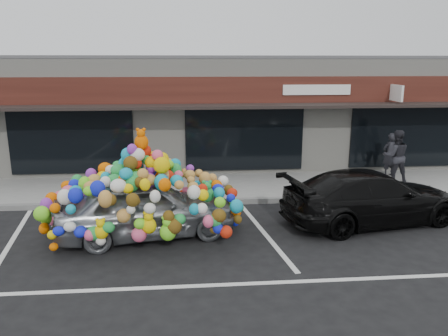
{
  "coord_description": "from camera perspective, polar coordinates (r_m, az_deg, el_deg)",
  "views": [
    {
      "loc": [
        0.95,
        -9.75,
        4.11
      ],
      "look_at": [
        1.92,
        1.4,
        1.37
      ],
      "focal_mm": 35.0,
      "sensor_mm": 36.0,
      "label": 1
    }
  ],
  "objects": [
    {
      "name": "ground",
      "position": [
        10.62,
        -9.82,
        -9.21
      ],
      "size": [
        90.0,
        90.0,
        0.0
      ],
      "primitive_type": "plane",
      "color": "black",
      "rests_on": "ground"
    },
    {
      "name": "shop_building",
      "position": [
        18.32,
        -7.97,
        7.52
      ],
      "size": [
        24.0,
        7.2,
        4.31
      ],
      "color": "beige",
      "rests_on": "ground"
    },
    {
      "name": "sidewalk",
      "position": [
        14.36,
        -8.55,
        -2.72
      ],
      "size": [
        26.0,
        3.0,
        0.15
      ],
      "primitive_type": "cube",
      "color": "gray",
      "rests_on": "ground"
    },
    {
      "name": "kerb",
      "position": [
        12.93,
        -8.94,
        -4.6
      ],
      "size": [
        26.0,
        0.18,
        0.16
      ],
      "primitive_type": "cube",
      "color": "slate",
      "rests_on": "ground"
    },
    {
      "name": "parking_stripe_left",
      "position": [
        11.54,
        -25.96,
        -8.55
      ],
      "size": [
        0.73,
        4.37,
        0.01
      ],
      "primitive_type": "cube",
      "rotation": [
        0.0,
        0.0,
        0.14
      ],
      "color": "silver",
      "rests_on": "ground"
    },
    {
      "name": "parking_stripe_mid",
      "position": [
        10.92,
        5.23,
        -8.38
      ],
      "size": [
        0.73,
        4.37,
        0.01
      ],
      "primitive_type": "cube",
      "rotation": [
        0.0,
        0.0,
        0.14
      ],
      "color": "silver",
      "rests_on": "ground"
    },
    {
      "name": "lane_line",
      "position": [
        8.57,
        2.79,
        -14.87
      ],
      "size": [
        14.0,
        0.12,
        0.01
      ],
      "primitive_type": "cube",
      "color": "silver",
      "rests_on": "ground"
    },
    {
      "name": "toy_car",
      "position": [
        10.57,
        -10.19,
        -4.19
      ],
      "size": [
        3.06,
        4.79,
        2.63
      ],
      "rotation": [
        0.0,
        0.0,
        1.76
      ],
      "color": "#A4A7AF",
      "rests_on": "ground"
    },
    {
      "name": "black_sedan",
      "position": [
        11.96,
        18.73,
        -3.61
      ],
      "size": [
        2.82,
        5.04,
        1.38
      ],
      "primitive_type": "imported",
      "rotation": [
        0.0,
        0.0,
        1.77
      ],
      "color": "black",
      "rests_on": "ground"
    },
    {
      "name": "pedestrian_a",
      "position": [
        16.42,
        20.81,
        1.65
      ],
      "size": [
        0.64,
        0.51,
        1.54
      ],
      "primitive_type": "imported",
      "rotation": [
        0.0,
        0.0,
        3.41
      ],
      "color": "black",
      "rests_on": "sidewalk"
    },
    {
      "name": "pedestrian_b",
      "position": [
        15.63,
        21.51,
        1.44
      ],
      "size": [
        0.94,
        0.77,
        1.77
      ],
      "primitive_type": "imported",
      "rotation": [
        0.0,
        0.0,
        3.02
      ],
      "color": "black",
      "rests_on": "sidewalk"
    }
  ]
}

